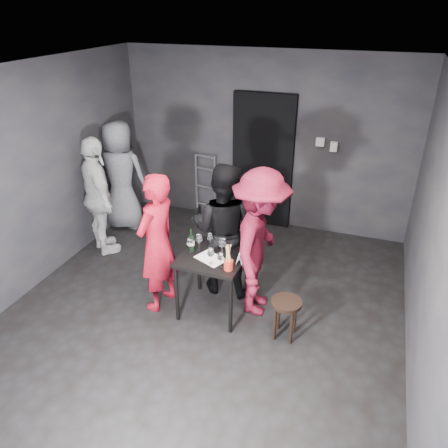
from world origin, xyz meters
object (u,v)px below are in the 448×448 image
(server_red, at_px, (156,236))
(man_maroon, at_px, (260,232))
(tasting_table, at_px, (213,262))
(hand_truck, at_px, (205,206))
(bystander_grey, at_px, (120,169))
(breadstick_cup, at_px, (229,258))
(stool, at_px, (286,309))
(woman_black, at_px, (223,223))
(wine_bottle, at_px, (191,242))
(bystander_cream, at_px, (97,189))

(server_red, distance_m, man_maroon, 1.17)
(tasting_table, distance_m, man_maroon, 0.64)
(hand_truck, distance_m, tasting_table, 2.50)
(bystander_grey, xyz_separation_m, breadstick_cup, (2.38, -1.77, -0.09))
(server_red, relative_size, man_maroon, 0.91)
(stool, bearing_deg, tasting_table, 168.42)
(tasting_table, height_order, woman_black, woman_black)
(hand_truck, bearing_deg, woman_black, -51.78)
(bystander_grey, bearing_deg, server_red, 127.96)
(woman_black, xyz_separation_m, wine_bottle, (-0.22, -0.45, -0.07))
(woman_black, xyz_separation_m, bystander_grey, (-2.08, 1.09, 0.05))
(hand_truck, height_order, woman_black, woman_black)
(wine_bottle, bearing_deg, bystander_cream, 156.98)
(man_maroon, xyz_separation_m, bystander_cream, (-2.47, 0.54, -0.06))
(stool, bearing_deg, man_maroon, 136.89)
(server_red, bearing_deg, hand_truck, -161.31)
(hand_truck, bearing_deg, wine_bottle, -61.71)
(woman_black, relative_size, man_maroon, 0.91)
(server_red, bearing_deg, tasting_table, 109.67)
(hand_truck, height_order, tasting_table, hand_truck)
(tasting_table, distance_m, breadstick_cup, 0.41)
(bystander_grey, bearing_deg, bystander_cream, 95.16)
(woman_black, height_order, breadstick_cup, woman_black)
(hand_truck, relative_size, bystander_cream, 0.56)
(server_red, height_order, bystander_grey, bystander_grey)
(bystander_cream, xyz_separation_m, breadstick_cup, (2.25, -0.96, -0.08))
(hand_truck, distance_m, man_maroon, 2.66)
(wine_bottle, bearing_deg, woman_black, 64.02)
(bystander_grey, bearing_deg, hand_truck, -151.67)
(server_red, bearing_deg, woman_black, 143.53)
(stool, height_order, breadstick_cup, breadstick_cup)
(tasting_table, xyz_separation_m, wine_bottle, (-0.26, 0.01, 0.21))
(tasting_table, bearing_deg, breadstick_cup, -40.04)
(stool, distance_m, woman_black, 1.27)
(woman_black, bearing_deg, breadstick_cup, 113.21)
(man_maroon, bearing_deg, woman_black, 59.22)
(tasting_table, relative_size, bystander_cream, 0.39)
(bystander_cream, bearing_deg, server_red, -172.86)
(stool, bearing_deg, woman_black, 145.66)
(man_maroon, relative_size, wine_bottle, 7.33)
(wine_bottle, bearing_deg, man_maroon, 14.85)
(bystander_cream, relative_size, wine_bottle, 6.93)
(server_red, relative_size, breadstick_cup, 5.98)
(server_red, height_order, man_maroon, man_maroon)
(tasting_table, bearing_deg, wine_bottle, 178.52)
(hand_truck, xyz_separation_m, man_maroon, (1.49, -2.04, 0.82))
(stool, xyz_separation_m, breadstick_cup, (-0.64, -0.03, 0.52))
(hand_truck, relative_size, woman_black, 0.58)
(man_maroon, height_order, wine_bottle, man_maroon)
(man_maroon, bearing_deg, wine_bottle, 99.87)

